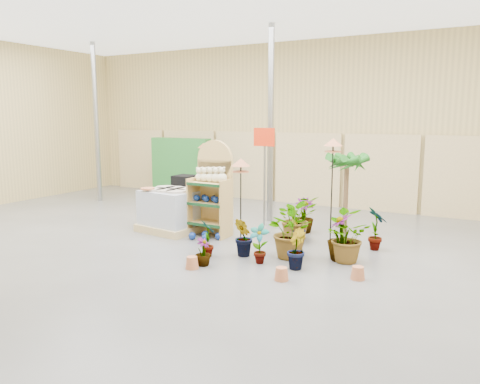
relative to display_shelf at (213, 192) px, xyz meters
The scene contains 25 objects.
room 1.64m from the display_shelf, 60.34° to the right, with size 15.20×12.10×4.70m.
display_shelf is the anchor object (origin of this frame).
teddy_bears 0.36m from the display_shelf, 71.76° to the right, with size 0.73×0.20×0.32m.
gazing_balls_shelf 0.17m from the display_shelf, 90.00° to the right, with size 0.73×0.25×0.14m.
gazing_balls_floor 0.95m from the display_shelf, 77.94° to the right, with size 0.63×0.39×0.15m.
pallet_stack 1.07m from the display_shelf, 169.24° to the right, with size 1.38×1.20×0.93m.
charcoal_planters 2.26m from the display_shelf, 142.96° to the left, with size 0.80×0.50×1.00m.
trellis_stock 4.77m from the display_shelf, 133.96° to the left, with size 2.00×0.30×1.80m, color #266D2A.
offer_sign 1.51m from the display_shelf, 64.26° to the left, with size 0.50×0.08×2.20m.
bird_table_front 1.50m from the display_shelf, 35.60° to the right, with size 0.34×0.34×1.71m.
bird_table_right 2.72m from the display_shelf, ahead, with size 0.34×0.34×2.07m.
bird_table_back 3.87m from the display_shelf, 126.08° to the left, with size 0.34×0.34×1.70m.
palm 2.84m from the display_shelf, 29.83° to the left, with size 0.70×0.70×1.80m.
potted_plant_0 1.68m from the display_shelf, 61.09° to the right, with size 0.35×0.24×0.66m, color #185D16.
potted_plant_1 1.79m from the display_shelf, 39.36° to the right, with size 0.39×0.31×0.71m, color #185D16.
potted_plant_2 2.18m from the display_shelf, 20.19° to the right, with size 0.86×0.75×0.96m, color #185D16.
potted_plant_3 2.95m from the display_shelf, ahead, with size 0.47×0.47×0.83m, color #185D16.
potted_plant_4 3.32m from the display_shelf, ahead, with size 0.43×0.29×0.82m, color #185D16.
potted_plant_5 1.92m from the display_shelf, ahead, with size 0.34×0.27×0.61m, color #185D16.
potted_plant_6 1.80m from the display_shelf, 13.05° to the left, with size 0.82×0.71×0.91m, color #185D16.
potted_plant_7 2.18m from the display_shelf, 62.53° to the right, with size 0.26×0.26×0.46m, color #185D16.
potted_plant_8 2.22m from the display_shelf, 36.86° to the right, with size 0.35×0.24×0.67m, color #185D16.
potted_plant_9 2.73m from the display_shelf, 27.79° to the right, with size 0.36×0.29×0.65m, color #185D16.
potted_plant_10 3.02m from the display_shelf, ahead, with size 0.78×0.68×0.87m, color #185D16.
potted_plant_11 2.00m from the display_shelf, 33.87° to the left, with size 0.41×0.41×0.74m, color #185D16.
Camera 1 is at (4.62, -6.33, 2.46)m, focal length 35.00 mm.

